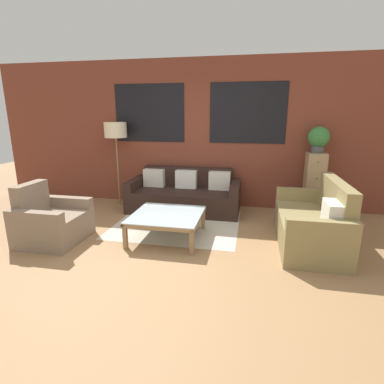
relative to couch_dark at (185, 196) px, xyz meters
name	(u,v)px	position (x,y,z in m)	size (l,w,h in m)	color
ground_plane	(163,256)	(0.15, -1.95, -0.28)	(16.00, 16.00, 0.00)	#9E754C
wall_back_brick	(197,134)	(0.15, 0.49, 1.12)	(8.40, 0.09, 2.80)	brown
rug	(177,224)	(0.05, -0.76, -0.28)	(2.02, 1.76, 0.00)	beige
couch_dark	(185,196)	(0.00, 0.00, 0.00)	(2.07, 0.88, 0.78)	black
settee_vintage	(313,224)	(2.09, -1.18, 0.02)	(0.80, 1.66, 0.92)	olive
armchair_corner	(51,222)	(-1.56, -1.78, -0.01)	(0.80, 0.86, 0.84)	#84705B
coffee_table	(167,217)	(0.05, -1.36, 0.04)	(1.00, 1.00, 0.38)	silver
floor_lamp	(116,133)	(-1.41, 0.17, 1.15)	(0.43, 0.43, 1.63)	olive
drawer_cabinet	(314,184)	(2.33, 0.23, 0.28)	(0.32, 0.37, 1.13)	tan
potted_plant	(319,138)	(2.33, 0.23, 1.09)	(0.36, 0.36, 0.45)	#47474C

